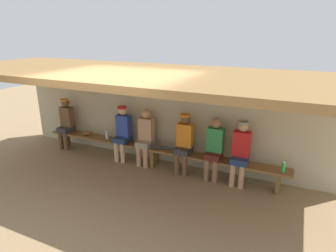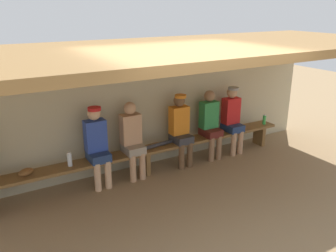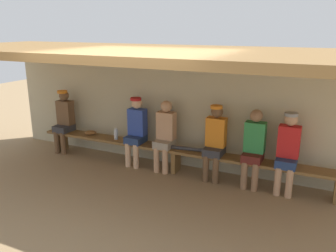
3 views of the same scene
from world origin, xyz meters
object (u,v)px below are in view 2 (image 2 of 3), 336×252
object	(u,v)px
player_in_blue	(232,117)
player_rightmost	(132,137)
water_bottle_orange	(70,160)
baseball_glove_tan	(26,172)
player_near_post	(97,143)
water_bottle_green	(264,120)
player_in_red	(210,122)
bench	(145,153)
player_with_sunglasses	(181,127)
baseball_bat	(159,144)

from	to	relation	value
player_in_blue	player_rightmost	bearing A→B (deg)	-179.99
player_rightmost	water_bottle_orange	xyz separation A→B (m)	(-1.09, -0.01, -0.16)
player_in_blue	baseball_glove_tan	bearing A→B (deg)	179.79
player_in_blue	player_near_post	distance (m)	2.82
water_bottle_green	baseball_glove_tan	xyz separation A→B (m)	(-4.78, 0.07, -0.06)
water_bottle_green	player_in_red	bearing A→B (deg)	177.85
bench	player_rightmost	world-z (taller)	player_rightmost
player_in_red	baseball_glove_tan	bearing A→B (deg)	179.75
bench	player_rightmost	xyz separation A→B (m)	(-0.23, 0.00, 0.34)
player_rightmost	baseball_glove_tan	distance (m)	1.75
player_with_sunglasses	player_in_blue	bearing A→B (deg)	0.00
baseball_bat	water_bottle_orange	bearing A→B (deg)	173.00
water_bottle_green	water_bottle_orange	distance (m)	4.13
bench	player_in_blue	bearing A→B (deg)	0.10
player_with_sunglasses	bench	bearing A→B (deg)	-179.73
water_bottle_orange	baseball_glove_tan	size ratio (longest dim) A/B	0.96
player_in_red	baseball_bat	bearing A→B (deg)	-179.85
bench	player_near_post	distance (m)	0.93
player_in_blue	player_in_red	size ratio (longest dim) A/B	1.01
player_rightmost	water_bottle_green	size ratio (longest dim) A/B	6.04
water_bottle_orange	player_rightmost	bearing A→B (deg)	0.73
bench	player_near_post	xyz separation A→B (m)	(-0.85, 0.00, 0.36)
player_rightmost	baseball_glove_tan	world-z (taller)	player_rightmost
bench	player_in_red	xyz separation A→B (m)	(1.42, 0.00, 0.34)
player_rightmost	baseball_glove_tan	size ratio (longest dim) A/B	5.56
player_rightmost	player_in_blue	distance (m)	2.20
water_bottle_green	player_in_blue	bearing A→B (deg)	176.43
player_in_red	water_bottle_orange	distance (m)	2.75
player_rightmost	baseball_bat	distance (m)	0.57
player_near_post	baseball_bat	world-z (taller)	player_near_post
baseball_glove_tan	water_bottle_green	bearing A→B (deg)	-28.82
baseball_glove_tan	water_bottle_orange	bearing A→B (deg)	-30.57
player_with_sunglasses	water_bottle_orange	size ratio (longest dim) A/B	5.85
bench	player_with_sunglasses	xyz separation A→B (m)	(0.75, 0.00, 0.36)
baseball_glove_tan	baseball_bat	world-z (taller)	baseball_glove_tan
player_near_post	player_in_blue	bearing A→B (deg)	0.00
player_in_blue	player_in_red	world-z (taller)	player_in_blue
player_rightmost	player_in_blue	world-z (taller)	player_in_blue
player_with_sunglasses	water_bottle_green	bearing A→B (deg)	-1.46
player_with_sunglasses	baseball_bat	xyz separation A→B (m)	(-0.46, -0.00, -0.25)
player_in_blue	baseball_bat	size ratio (longest dim) A/B	1.58
player_in_blue	water_bottle_orange	distance (m)	3.29
player_in_red	player_near_post	distance (m)	2.28
player_with_sunglasses	baseball_bat	size ratio (longest dim) A/B	1.58
player_in_red	water_bottle_orange	xyz separation A→B (m)	(-2.74, -0.01, -0.16)
player_rightmost	player_near_post	world-z (taller)	player_near_post
bench	player_in_blue	xyz separation A→B (m)	(1.97, 0.00, 0.36)
water_bottle_green	baseball_bat	distance (m)	2.52
baseball_bat	baseball_glove_tan	bearing A→B (deg)	172.15
water_bottle_orange	baseball_glove_tan	bearing A→B (deg)	177.45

